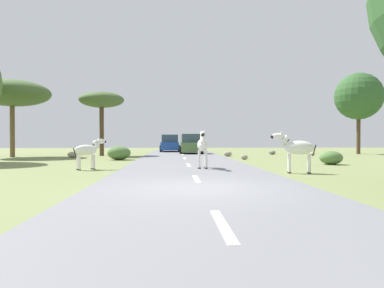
{
  "coord_description": "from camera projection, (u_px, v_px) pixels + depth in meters",
  "views": [
    {
      "loc": [
        -0.54,
        -9.08,
        1.31
      ],
      "look_at": [
        0.5,
        10.91,
        1.04
      ],
      "focal_mm": 32.69,
      "sensor_mm": 36.0,
      "label": 1
    }
  ],
  "objects": [
    {
      "name": "zebra_1",
      "position": [
        88.0,
        151.0,
        15.02
      ],
      "size": [
        1.31,
        1.0,
        1.39
      ],
      "rotation": [
        0.0,
        0.0,
        5.3
      ],
      "color": "silver",
      "rests_on": "ground_plane"
    },
    {
      "name": "car_1",
      "position": [
        191.0,
        144.0,
        31.44
      ],
      "size": [
        2.05,
        4.35,
        1.74
      ],
      "rotation": [
        0.0,
        0.0,
        0.01
      ],
      "color": "#476B38",
      "rests_on": "road"
    },
    {
      "name": "lane_markings",
      "position": [
        205.0,
        193.0,
        8.12
      ],
      "size": [
        0.16,
        56.0,
        0.01
      ],
      "color": "silver",
      "rests_on": "road"
    },
    {
      "name": "bush_0",
      "position": [
        119.0,
        153.0,
        22.23
      ],
      "size": [
        1.47,
        1.32,
        0.88
      ],
      "primitive_type": "ellipsoid",
      "color": "#4C7038",
      "rests_on": "ground_plane"
    },
    {
      "name": "tree_1",
      "position": [
        12.0,
        93.0,
        25.65
      ],
      "size": [
        5.43,
        5.43,
        5.66
      ],
      "color": "brown",
      "rests_on": "ground_plane"
    },
    {
      "name": "rock_4",
      "position": [
        272.0,
        152.0,
        30.25
      ],
      "size": [
        0.59,
        0.63,
        0.36
      ],
      "primitive_type": "ellipsoid",
      "color": "gray",
      "rests_on": "ground_plane"
    },
    {
      "name": "tree_4",
      "position": [
        359.0,
        96.0,
        31.22
      ],
      "size": [
        4.17,
        4.17,
        7.25
      ],
      "color": "#4C3823",
      "rests_on": "ground_plane"
    },
    {
      "name": "rock_1",
      "position": [
        312.0,
        154.0,
        29.29
      ],
      "size": [
        0.41,
        0.45,
        0.21
      ],
      "primitive_type": "ellipsoid",
      "color": "#A89E8C",
      "rests_on": "ground_plane"
    },
    {
      "name": "zebra_2",
      "position": [
        297.0,
        148.0,
        13.47
      ],
      "size": [
        1.69,
        0.72,
        1.63
      ],
      "rotation": [
        0.0,
        0.0,
        1.32
      ],
      "color": "silver",
      "rests_on": "ground_plane"
    },
    {
      "name": "rock_3",
      "position": [
        244.0,
        157.0,
        22.62
      ],
      "size": [
        0.45,
        0.33,
        0.31
      ],
      "primitive_type": "ellipsoid",
      "color": "gray",
      "rests_on": "ground_plane"
    },
    {
      "name": "bush_1",
      "position": [
        331.0,
        158.0,
        18.11
      ],
      "size": [
        1.18,
        1.06,
        0.71
      ],
      "primitive_type": "ellipsoid",
      "color": "#4C7038",
      "rests_on": "ground_plane"
    },
    {
      "name": "car_0",
      "position": [
        170.0,
        144.0,
        36.22
      ],
      "size": [
        2.07,
        4.37,
        1.74
      ],
      "rotation": [
        0.0,
        0.0,
        -0.02
      ],
      "color": "#1E479E",
      "rests_on": "road"
    },
    {
      "name": "rock_0",
      "position": [
        73.0,
        155.0,
        25.13
      ],
      "size": [
        0.77,
        0.62,
        0.41
      ],
      "primitive_type": "ellipsoid",
      "color": "#A89E8C",
      "rests_on": "ground_plane"
    },
    {
      "name": "tree_2",
      "position": [
        102.0,
        101.0,
        27.71
      ],
      "size": [
        3.52,
        3.52,
        5.07
      ],
      "color": "#4C3823",
      "rests_on": "ground_plane"
    },
    {
      "name": "ground_plane",
      "position": [
        195.0,
        189.0,
        9.11
      ],
      "size": [
        90.0,
        90.0,
        0.0
      ],
      "primitive_type": "plane",
      "color": "olive"
    },
    {
      "name": "zebra_0",
      "position": [
        203.0,
        145.0,
        15.19
      ],
      "size": [
        0.54,
        1.77,
        1.67
      ],
      "rotation": [
        0.0,
        0.0,
        3.07
      ],
      "color": "silver",
      "rests_on": "road"
    },
    {
      "name": "rock_2",
      "position": [
        228.0,
        154.0,
        26.85
      ],
      "size": [
        0.61,
        0.45,
        0.39
      ],
      "primitive_type": "ellipsoid",
      "color": "gray",
      "rests_on": "ground_plane"
    },
    {
      "name": "road",
      "position": [
        201.0,
        188.0,
        9.12
      ],
      "size": [
        6.0,
        64.0,
        0.05
      ],
      "primitive_type": "cube",
      "color": "slate",
      "rests_on": "ground_plane"
    }
  ]
}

